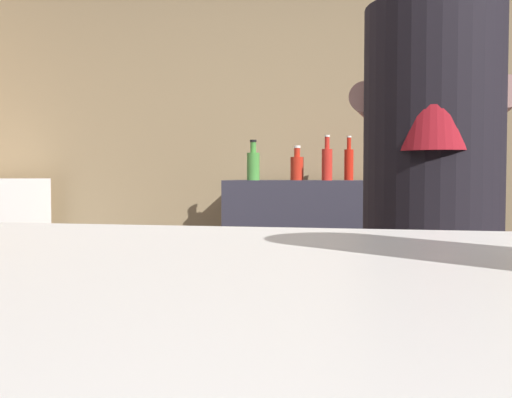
# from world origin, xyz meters

# --- Properties ---
(wall_back) EXTENTS (5.20, 0.10, 2.70)m
(wall_back) POSITION_xyz_m (0.00, 2.20, 1.35)
(wall_back) COLOR #9A815B
(wall_back) RESTS_ON ground
(prep_counter) EXTENTS (2.10, 0.60, 0.88)m
(prep_counter) POSITION_xyz_m (0.35, 0.74, 0.44)
(prep_counter) COLOR #513329
(prep_counter) RESTS_ON ground
(back_shelf) EXTENTS (0.95, 0.36, 1.09)m
(back_shelf) POSITION_xyz_m (-0.14, 1.92, 0.55)
(back_shelf) COLOR #33323F
(back_shelf) RESTS_ON ground
(bartender) EXTENTS (0.45, 0.53, 1.75)m
(bartender) POSITION_xyz_m (0.31, 0.28, 1.02)
(bartender) COLOR #252F2E
(bartender) RESTS_ON ground
(mixing_bowl) EXTENTS (0.18, 0.18, 0.05)m
(mixing_bowl) POSITION_xyz_m (-0.43, 0.67, 0.91)
(mixing_bowl) COLOR silver
(mixing_bowl) RESTS_ON prep_counter
(chefs_knife) EXTENTS (0.24, 0.06, 0.01)m
(chefs_knife) POSITION_xyz_m (0.59, 0.69, 0.89)
(chefs_knife) COLOR silver
(chefs_knife) RESTS_ON prep_counter
(bottle_soy) EXTENTS (0.05, 0.05, 0.24)m
(bottle_soy) POSITION_xyz_m (0.04, 1.97, 1.19)
(bottle_soy) COLOR red
(bottle_soy) RESTS_ON back_shelf
(bottle_olive_oil) EXTENTS (0.07, 0.07, 0.19)m
(bottle_olive_oil) POSITION_xyz_m (-0.23, 1.92, 1.17)
(bottle_olive_oil) COLOR red
(bottle_olive_oil) RESTS_ON back_shelf
(bottle_hot_sauce) EXTENTS (0.06, 0.06, 0.24)m
(bottle_hot_sauce) POSITION_xyz_m (-0.06, 1.83, 1.19)
(bottle_hot_sauce) COLOR red
(bottle_hot_sauce) RESTS_ON back_shelf
(bottle_vinegar) EXTENTS (0.07, 0.07, 0.22)m
(bottle_vinegar) POSITION_xyz_m (-0.46, 1.84, 1.18)
(bottle_vinegar) COLOR #448E3A
(bottle_vinegar) RESTS_ON back_shelf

